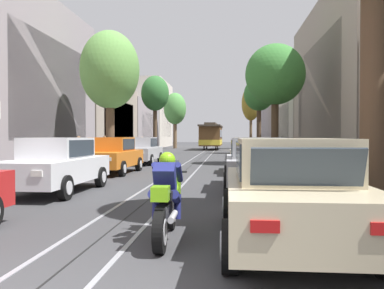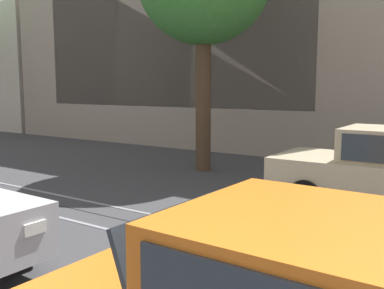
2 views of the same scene
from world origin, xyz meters
The scene contains 1 object.
building_facade_right centered at (10.55, 30.34, 4.19)m, with size 5.95×69.01×10.41m.
Camera 2 is at (-5.49, 13.53, 2.32)m, focal length 40.95 mm.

